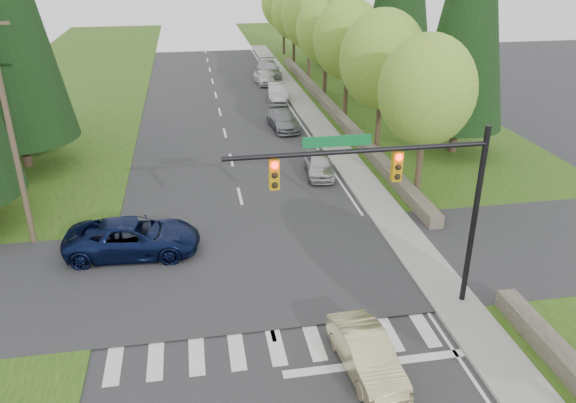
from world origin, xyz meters
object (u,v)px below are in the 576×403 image
object	(u,v)px
suv_navy	(133,238)
sedan_champagne	(366,354)
parked_car_a	(319,165)
parked_car_d	(264,77)
parked_car_b	(283,120)
parked_car_c	(277,92)
parked_car_e	(269,69)

from	to	relation	value
suv_navy	sedan_champagne	bearing A→B (deg)	-135.13
parked_car_a	parked_car_d	world-z (taller)	parked_car_d
sedan_champagne	parked_car_b	xyz separation A→B (m)	(1.62, 25.22, -0.01)
sedan_champagne	parked_car_d	bearing A→B (deg)	81.32
parked_car_a	suv_navy	bearing A→B (deg)	-136.75
parked_car_c	parked_car_a	bearing A→B (deg)	-84.51
sedan_champagne	parked_car_e	distance (m)	42.29
sedan_champagne	parked_car_c	bearing A→B (deg)	80.29
suv_navy	parked_car_e	xyz separation A→B (m)	(10.62, 33.48, 0.00)
parked_car_a	sedan_champagne	bearing A→B (deg)	-91.56
sedan_champagne	parked_car_b	distance (m)	25.27
parked_car_a	parked_car_d	size ratio (longest dim) A/B	0.98
parked_car_e	parked_car_c	bearing A→B (deg)	-91.25
suv_navy	parked_car_b	size ratio (longest dim) A/B	1.29
parked_car_a	parked_car_d	bearing A→B (deg)	96.09
parked_car_b	parked_car_e	size ratio (longest dim) A/B	0.80
parked_car_d	parked_car_e	size ratio (longest dim) A/B	0.71
sedan_champagne	parked_car_e	world-z (taller)	parked_car_e
parked_car_c	parked_car_d	distance (m)	6.35
parked_car_b	parked_car_e	world-z (taller)	parked_car_e
sedan_champagne	parked_car_d	xyz separation A→B (m)	(2.22, 39.36, 0.01)
sedan_champagne	suv_navy	world-z (taller)	suv_navy
parked_car_b	parked_car_d	distance (m)	14.15
parked_car_c	suv_navy	bearing A→B (deg)	-106.05
sedan_champagne	parked_car_b	bearing A→B (deg)	80.87
parked_car_c	parked_car_e	size ratio (longest dim) A/B	0.81
suv_navy	parked_car_d	distance (m)	32.19
sedan_champagne	parked_car_d	size ratio (longest dim) A/B	1.01
parked_car_c	parked_car_e	distance (m)	9.18
sedan_champagne	parked_car_b	size ratio (longest dim) A/B	0.90
parked_car_b	parked_car_d	world-z (taller)	parked_car_d
sedan_champagne	parked_car_c	distance (m)	33.11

